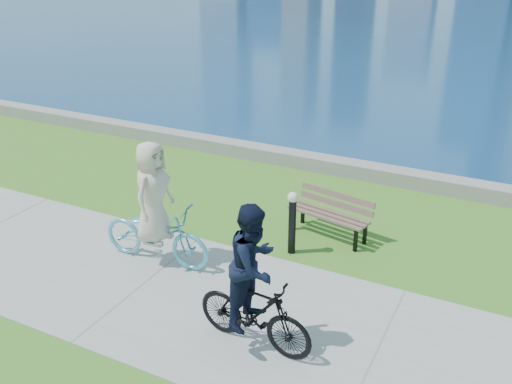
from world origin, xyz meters
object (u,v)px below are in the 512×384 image
cyclist_man (254,290)px  park_bench (331,211)px  bollard_lamp (292,219)px  cyclist_woman (155,219)px

cyclist_man → park_bench: bearing=7.5°
park_bench → bollard_lamp: 1.07m
bollard_lamp → cyclist_man: bearing=-77.8°
park_bench → cyclist_woman: (-2.42, -2.37, 0.35)m
bollard_lamp → cyclist_man: (0.58, -2.68, 0.25)m
bollard_lamp → cyclist_man: cyclist_man is taller
bollard_lamp → cyclist_woman: 2.46m
bollard_lamp → cyclist_man: size_ratio=0.55×
park_bench → cyclist_man: 3.69m
cyclist_man → bollard_lamp: bearing=16.9°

